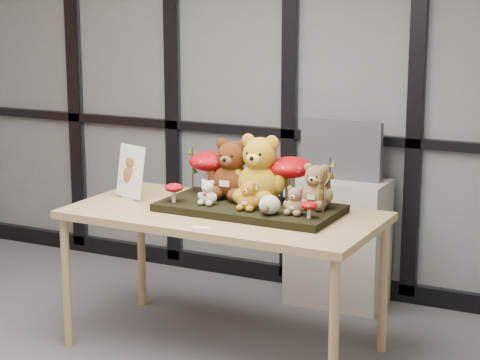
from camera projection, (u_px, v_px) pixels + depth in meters
The scene contains 23 objects.
glass_partition at pixel (229, 76), 5.92m from camera, with size 4.90×0.06×2.78m.
display_table at pixel (224, 223), 4.76m from camera, with size 1.72×0.89×0.80m.
diorama_tray at pixel (250, 208), 4.74m from camera, with size 0.98×0.49×0.04m, color black.
bear_pooh_yellow at pixel (260, 165), 4.75m from camera, with size 0.32×0.29×0.41m, color #BA8C1A, non-canonical shape.
bear_brown_medium at pixel (232, 166), 4.85m from camera, with size 0.28×0.26×0.37m, color #4D220C, non-canonical shape.
bear_tan_back at pixel (316, 184), 4.63m from camera, with size 0.20×0.18×0.27m, color brown, non-canonical shape.
bear_small_yellow at pixel (248, 194), 4.60m from camera, with size 0.13×0.12×0.18m, color #B87419, non-canonical shape.
bear_white_bow at pixel (208, 191), 4.72m from camera, with size 0.12×0.11×0.15m, color silver, non-canonical shape.
bear_beige_small at pixel (295, 199), 4.51m from camera, with size 0.13×0.11×0.17m, color #8F6748, non-canonical shape.
plush_cream_hedgehog at pixel (270, 204), 4.52m from camera, with size 0.09×0.08×0.11m, color beige, non-canonical shape.
mushroom_back_left at pixel (210, 170), 4.97m from camera, with size 0.24×0.24×0.27m, color #910409, non-canonical shape.
mushroom_back_right at pixel (290, 177), 4.77m from camera, with size 0.25×0.25×0.28m, color #910409, non-canonical shape.
mushroom_front_left at pixel (174, 192), 4.78m from camera, with size 0.10×0.10×0.12m, color #910409, non-canonical shape.
mushroom_front_right at pixel (309, 209), 4.44m from camera, with size 0.09×0.09×0.10m, color #910409, non-canonical shape.
sprig_green_far_left at pixel (193, 169), 5.02m from camera, with size 0.05×0.05×0.27m, color #1D380C, non-canonical shape.
sprig_green_mid_left at pixel (223, 170), 4.99m from camera, with size 0.05×0.05×0.26m, color #1D380C, non-canonical shape.
sprig_dry_far_right at pixel (330, 183), 4.61m from camera, with size 0.05×0.05×0.28m, color brown, non-canonical shape.
sprig_dry_mid_right at pixel (323, 193), 4.50m from camera, with size 0.05×0.05×0.23m, color brown, non-canonical shape.
sprig_green_centre at pixel (253, 178), 4.92m from camera, with size 0.05×0.05×0.20m, color #1D380C, non-canonical shape.
sign_holder at pixel (131, 174), 5.01m from camera, with size 0.23×0.12×0.31m.
label_card at pixel (201, 227), 4.43m from camera, with size 0.10×0.03×0.00m, color white.
cabinet at pixel (338, 242), 5.56m from camera, with size 0.61×0.36×0.82m, color #A8A195.
monitor at pixel (341, 150), 5.45m from camera, with size 0.53×0.05×0.37m.
Camera 1 is at (2.69, -2.82, 1.98)m, focal length 65.00 mm.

